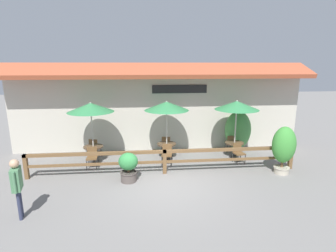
{
  "coord_description": "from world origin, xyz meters",
  "views": [
    {
      "loc": [
        -0.8,
        -8.44,
        4.16
      ],
      "look_at": [
        0.18,
        1.55,
        1.78
      ],
      "focal_mm": 28.0,
      "sensor_mm": 36.0,
      "label": 1
    }
  ],
  "objects_px": {
    "chair_middle_wallside": "(166,144)",
    "patio_umbrella_far": "(237,105)",
    "chair_near_wallside": "(95,146)",
    "potted_plant_entrance_palm": "(238,130)",
    "chair_far_streetside": "(238,152)",
    "chair_far_wallside": "(231,143)",
    "potted_plant_corner_fern": "(128,166)",
    "chair_middle_streetside": "(167,153)",
    "chair_near_streetside": "(92,156)",
    "patio_umbrella_middle": "(167,106)",
    "potted_plant_broad_leaf": "(284,147)",
    "dining_table_near": "(94,149)",
    "pedestrian": "(17,181)",
    "patio_umbrella_near": "(91,108)",
    "dining_table_middle": "(167,147)",
    "dining_table_far": "(234,145)"
  },
  "relations": [
    {
      "from": "patio_umbrella_middle",
      "to": "potted_plant_broad_leaf",
      "type": "relative_size",
      "value": 1.41
    },
    {
      "from": "chair_far_streetside",
      "to": "potted_plant_corner_fern",
      "type": "bearing_deg",
      "value": -173.08
    },
    {
      "from": "chair_middle_wallside",
      "to": "patio_umbrella_far",
      "type": "relative_size",
      "value": 0.33
    },
    {
      "from": "patio_umbrella_far",
      "to": "chair_far_streetside",
      "type": "height_order",
      "value": "patio_umbrella_far"
    },
    {
      "from": "chair_near_wallside",
      "to": "chair_middle_wallside",
      "type": "xyz_separation_m",
      "value": [
        3.31,
        0.1,
        0.0
      ]
    },
    {
      "from": "chair_far_wallside",
      "to": "potted_plant_entrance_palm",
      "type": "height_order",
      "value": "potted_plant_entrance_palm"
    },
    {
      "from": "patio_umbrella_far",
      "to": "chair_far_wallside",
      "type": "distance_m",
      "value": 2.03
    },
    {
      "from": "dining_table_middle",
      "to": "patio_umbrella_far",
      "type": "height_order",
      "value": "patio_umbrella_far"
    },
    {
      "from": "chair_near_streetside",
      "to": "chair_middle_wallside",
      "type": "xyz_separation_m",
      "value": [
        3.18,
        1.44,
        0.0
      ]
    },
    {
      "from": "patio_umbrella_far",
      "to": "pedestrian",
      "type": "distance_m",
      "value": 8.7
    },
    {
      "from": "chair_far_streetside",
      "to": "potted_plant_entrance_palm",
      "type": "bearing_deg",
      "value": 61.56
    },
    {
      "from": "potted_plant_entrance_palm",
      "to": "chair_near_wallside",
      "type": "bearing_deg",
      "value": -177.7
    },
    {
      "from": "patio_umbrella_middle",
      "to": "potted_plant_broad_leaf",
      "type": "xyz_separation_m",
      "value": [
        4.32,
        -2.06,
        -1.32
      ]
    },
    {
      "from": "dining_table_near",
      "to": "chair_middle_streetside",
      "type": "relative_size",
      "value": 0.97
    },
    {
      "from": "chair_far_wallside",
      "to": "patio_umbrella_middle",
      "type": "bearing_deg",
      "value": 12.4
    },
    {
      "from": "chair_near_wallside",
      "to": "patio_umbrella_middle",
      "type": "bearing_deg",
      "value": -176.25
    },
    {
      "from": "potted_plant_corner_fern",
      "to": "potted_plant_entrance_palm",
      "type": "xyz_separation_m",
      "value": [
        5.17,
        3.07,
        0.42
      ]
    },
    {
      "from": "patio_umbrella_near",
      "to": "patio_umbrella_middle",
      "type": "height_order",
      "value": "same"
    },
    {
      "from": "chair_far_wallside",
      "to": "pedestrian",
      "type": "relative_size",
      "value": 0.5
    },
    {
      "from": "patio_umbrella_middle",
      "to": "dining_table_middle",
      "type": "xyz_separation_m",
      "value": [
        0.0,
        0.0,
        -1.83
      ]
    },
    {
      "from": "dining_table_middle",
      "to": "dining_table_far",
      "type": "bearing_deg",
      "value": -2.29
    },
    {
      "from": "dining_table_middle",
      "to": "potted_plant_entrance_palm",
      "type": "relative_size",
      "value": 0.43
    },
    {
      "from": "patio_umbrella_near",
      "to": "patio_umbrella_middle",
      "type": "relative_size",
      "value": 1.0
    },
    {
      "from": "chair_near_streetside",
      "to": "chair_middle_streetside",
      "type": "xyz_separation_m",
      "value": [
        3.09,
        0.08,
        0.0
      ]
    },
    {
      "from": "chair_far_wallside",
      "to": "chair_far_streetside",
      "type": "bearing_deg",
      "value": 87.71
    },
    {
      "from": "chair_middle_streetside",
      "to": "chair_far_wallside",
      "type": "bearing_deg",
      "value": 30.84
    },
    {
      "from": "patio_umbrella_near",
      "to": "chair_far_streetside",
      "type": "bearing_deg",
      "value": -6.5
    },
    {
      "from": "patio_umbrella_near",
      "to": "patio_umbrella_far",
      "type": "bearing_deg",
      "value": -0.3
    },
    {
      "from": "dining_table_far",
      "to": "dining_table_near",
      "type": "bearing_deg",
      "value": 179.7
    },
    {
      "from": "dining_table_near",
      "to": "pedestrian",
      "type": "relative_size",
      "value": 0.48
    },
    {
      "from": "dining_table_near",
      "to": "potted_plant_entrance_palm",
      "type": "height_order",
      "value": "potted_plant_entrance_palm"
    },
    {
      "from": "dining_table_far",
      "to": "potted_plant_corner_fern",
      "type": "bearing_deg",
      "value": -155.9
    },
    {
      "from": "pedestrian",
      "to": "patio_umbrella_middle",
      "type": "bearing_deg",
      "value": -60.01
    },
    {
      "from": "patio_umbrella_near",
      "to": "dining_table_near",
      "type": "xyz_separation_m",
      "value": [
        -0.0,
        0.0,
        -1.83
      ]
    },
    {
      "from": "potted_plant_corner_fern",
      "to": "chair_middle_streetside",
      "type": "bearing_deg",
      "value": 44.89
    },
    {
      "from": "chair_near_streetside",
      "to": "chair_middle_wallside",
      "type": "height_order",
      "value": "same"
    },
    {
      "from": "dining_table_middle",
      "to": "chair_far_streetside",
      "type": "bearing_deg",
      "value": -14.8
    },
    {
      "from": "potted_plant_entrance_palm",
      "to": "patio_umbrella_near",
      "type": "bearing_deg",
      "value": -172.05
    },
    {
      "from": "chair_near_streetside",
      "to": "chair_far_wallside",
      "type": "distance_m",
      "value": 6.41
    },
    {
      "from": "chair_near_wallside",
      "to": "potted_plant_entrance_palm",
      "type": "bearing_deg",
      "value": -163.9
    },
    {
      "from": "dining_table_middle",
      "to": "potted_plant_corner_fern",
      "type": "relative_size",
      "value": 0.77
    },
    {
      "from": "patio_umbrella_middle",
      "to": "chair_middle_streetside",
      "type": "xyz_separation_m",
      "value": [
        -0.05,
        -0.68,
        -1.91
      ]
    },
    {
      "from": "chair_middle_streetside",
      "to": "patio_umbrella_middle",
      "type": "bearing_deg",
      "value": 95.3
    },
    {
      "from": "patio_umbrella_near",
      "to": "potted_plant_corner_fern",
      "type": "xyz_separation_m",
      "value": [
        1.6,
        -2.12,
        -1.82
      ]
    },
    {
      "from": "chair_middle_streetside",
      "to": "patio_umbrella_far",
      "type": "xyz_separation_m",
      "value": [
        3.13,
        0.56,
        1.91
      ]
    },
    {
      "from": "dining_table_middle",
      "to": "dining_table_far",
      "type": "xyz_separation_m",
      "value": [
        3.08,
        -0.12,
        0.0
      ]
    },
    {
      "from": "chair_middle_wallside",
      "to": "patio_umbrella_far",
      "type": "height_order",
      "value": "patio_umbrella_far"
    },
    {
      "from": "chair_far_streetside",
      "to": "dining_table_far",
      "type": "bearing_deg",
      "value": 75.21
    },
    {
      "from": "patio_umbrella_near",
      "to": "chair_near_wallside",
      "type": "relative_size",
      "value": 3.06
    },
    {
      "from": "patio_umbrella_far",
      "to": "chair_near_wallside",
      "type": "bearing_deg",
      "value": 173.68
    }
  ]
}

